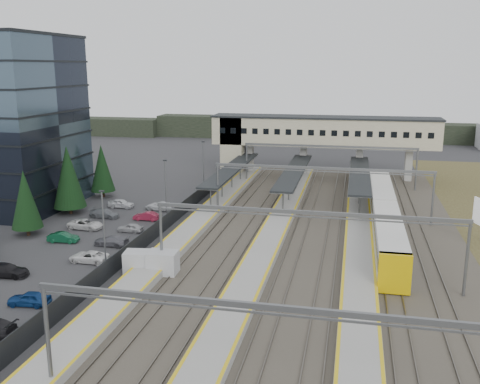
% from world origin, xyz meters
% --- Properties ---
extents(ground, '(220.00, 220.00, 0.00)m').
position_xyz_m(ground, '(0.00, 0.00, 0.00)').
color(ground, '#2B2B2D').
rests_on(ground, ground).
extents(conifer_row, '(4.42, 49.82, 9.50)m').
position_xyz_m(conifer_row, '(-22.00, -3.86, 4.84)').
color(conifer_row, black).
rests_on(conifer_row, ground).
extents(car_park, '(10.67, 44.81, 1.29)m').
position_xyz_m(car_park, '(-13.48, -7.44, 0.61)').
color(car_park, silver).
rests_on(car_park, ground).
extents(lampposts, '(0.50, 53.25, 8.07)m').
position_xyz_m(lampposts, '(-8.00, 1.25, 4.34)').
color(lampposts, slate).
rests_on(lampposts, ground).
extents(fence, '(0.08, 90.00, 2.00)m').
position_xyz_m(fence, '(-6.50, 5.00, 1.00)').
color(fence, '#26282B').
rests_on(fence, ground).
extents(relay_cabin_near, '(2.94, 2.21, 2.38)m').
position_xyz_m(relay_cabin_near, '(-1.73, -8.48, 1.19)').
color(relay_cabin_near, '#A9ABAE').
rests_on(relay_cabin_near, ground).
extents(relay_cabin_far, '(2.67, 2.34, 2.21)m').
position_xyz_m(relay_cabin_far, '(-4.42, -8.48, 1.10)').
color(relay_cabin_far, '#A9ABAE').
rests_on(relay_cabin_far, ground).
extents(rail_corridor, '(34.00, 90.00, 0.92)m').
position_xyz_m(rail_corridor, '(9.34, 5.00, 0.29)').
color(rail_corridor, '#3C352E').
rests_on(rail_corridor, ground).
extents(canopies, '(23.10, 30.00, 3.28)m').
position_xyz_m(canopies, '(7.00, 27.00, 3.92)').
color(canopies, black).
rests_on(canopies, ground).
extents(footbridge, '(40.40, 6.40, 11.20)m').
position_xyz_m(footbridge, '(7.70, 42.00, 7.93)').
color(footbridge, tan).
rests_on(footbridge, ground).
extents(gantries, '(28.40, 62.28, 7.17)m').
position_xyz_m(gantries, '(12.00, 3.00, 6.00)').
color(gantries, slate).
rests_on(gantries, ground).
extents(train, '(2.88, 40.07, 3.63)m').
position_xyz_m(train, '(20.00, 10.66, 2.06)').
color(train, silver).
rests_on(train, ground).
extents(treeline_far, '(170.00, 19.00, 7.00)m').
position_xyz_m(treeline_far, '(23.81, 92.28, 2.95)').
color(treeline_far, black).
rests_on(treeline_far, ground).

